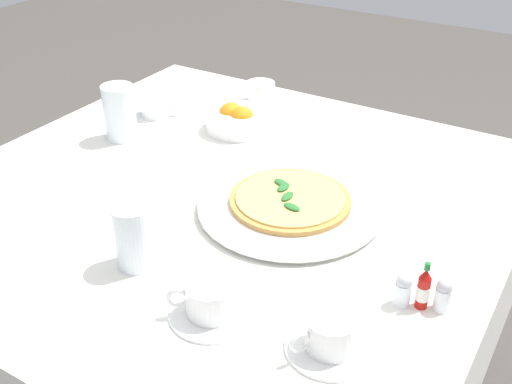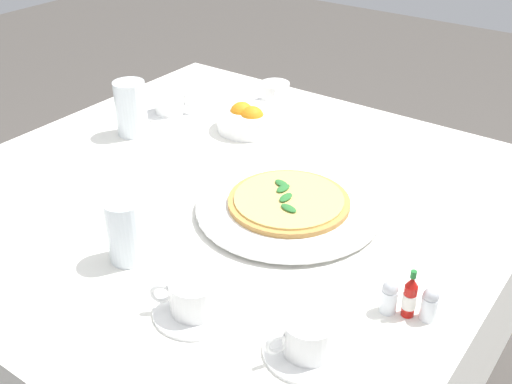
% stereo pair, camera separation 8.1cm
% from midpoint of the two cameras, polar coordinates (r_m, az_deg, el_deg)
% --- Properties ---
extents(dining_table, '(1.10, 1.10, 0.73)m').
position_cam_midpoint_polar(dining_table, '(1.33, -4.55, -4.78)').
color(dining_table, white).
rests_on(dining_table, ground_plane).
extents(pizza_plate, '(0.35, 0.35, 0.02)m').
position_cam_midpoint_polar(pizza_plate, '(1.19, 1.19, -1.29)').
color(pizza_plate, white).
rests_on(pizza_plate, dining_table).
extents(pizza, '(0.23, 0.23, 0.02)m').
position_cam_midpoint_polar(pizza, '(1.18, 1.19, -0.72)').
color(pizza, '#C68E47').
rests_on(pizza, pizza_plate).
extents(coffee_cup_near_right, '(0.13, 0.13, 0.07)m').
position_cam_midpoint_polar(coffee_cup_near_right, '(1.60, -10.52, 7.74)').
color(coffee_cup_near_right, white).
rests_on(coffee_cup_near_right, dining_table).
extents(coffee_cup_back_corner, '(0.13, 0.13, 0.06)m').
position_cam_midpoint_polar(coffee_cup_back_corner, '(0.90, 4.18, -12.94)').
color(coffee_cup_back_corner, white).
rests_on(coffee_cup_back_corner, dining_table).
extents(coffee_cup_far_left, '(0.13, 0.13, 0.06)m').
position_cam_midpoint_polar(coffee_cup_far_left, '(1.65, -1.00, 8.91)').
color(coffee_cup_far_left, white).
rests_on(coffee_cup_far_left, dining_table).
extents(coffee_cup_near_left, '(0.13, 0.13, 0.06)m').
position_cam_midpoint_polar(coffee_cup_near_left, '(0.95, -6.65, -9.93)').
color(coffee_cup_near_left, white).
rests_on(coffee_cup_near_left, dining_table).
extents(water_glass_right_edge, '(0.07, 0.07, 0.13)m').
position_cam_midpoint_polar(water_glass_right_edge, '(1.50, -13.86, 6.76)').
color(water_glass_right_edge, white).
rests_on(water_glass_right_edge, dining_table).
extents(water_glass_far_right, '(0.07, 0.07, 0.11)m').
position_cam_midpoint_polar(water_glass_far_right, '(1.06, -13.25, -4.20)').
color(water_glass_far_right, white).
rests_on(water_glass_far_right, dining_table).
extents(citrus_bowl, '(0.15, 0.15, 0.07)m').
position_cam_midpoint_polar(citrus_bowl, '(1.51, -3.29, 6.59)').
color(citrus_bowl, white).
rests_on(citrus_bowl, dining_table).
extents(hot_sauce_bottle, '(0.02, 0.02, 0.08)m').
position_cam_midpoint_polar(hot_sauce_bottle, '(0.98, 12.76, -8.69)').
color(hot_sauce_bottle, '#B7140F').
rests_on(hot_sauce_bottle, dining_table).
extents(salt_shaker, '(0.03, 0.03, 0.06)m').
position_cam_midpoint_polar(salt_shaker, '(0.98, 10.96, -8.93)').
color(salt_shaker, white).
rests_on(salt_shaker, dining_table).
extents(pepper_shaker, '(0.03, 0.03, 0.06)m').
position_cam_midpoint_polar(pepper_shaker, '(0.99, 14.44, -9.25)').
color(pepper_shaker, white).
rests_on(pepper_shaker, dining_table).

